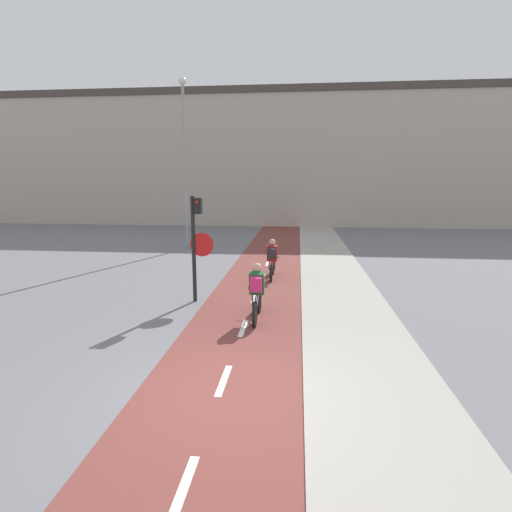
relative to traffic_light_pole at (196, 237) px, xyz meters
name	(u,v)px	position (x,y,z in m)	size (l,w,h in m)	color
ground_plane	(218,397)	(1.59, -5.03, -1.86)	(120.00, 120.00, 0.00)	slate
bike_lane	(218,396)	(1.59, -5.02, -1.85)	(2.73, 60.00, 0.02)	brown
sidewalk_strip	(382,404)	(4.16, -5.03, -1.84)	(2.40, 60.00, 0.05)	#A8A399
building_row_background	(283,159)	(1.59, 21.48, 3.18)	(60.00, 5.20, 10.06)	#B2A899
traffic_light_pole	(196,237)	(0.00, 0.00, 0.00)	(0.67, 0.25, 3.00)	black
street_lamp_far	(185,149)	(-2.74, 8.76, 3.04)	(0.36, 0.36, 8.21)	gray
cyclist_near	(257,293)	(1.84, -1.40, -1.17)	(0.46, 1.69, 1.44)	black
cyclist_far	(272,259)	(1.94, 2.92, -1.17)	(0.46, 1.64, 1.41)	black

